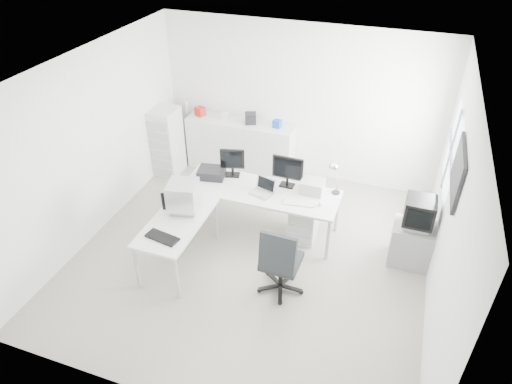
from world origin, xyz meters
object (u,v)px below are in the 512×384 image
(crt_monitor, at_px, (183,196))
(crt_tv, at_px, (419,214))
(main_desk, at_px, (260,210))
(side_desk, at_px, (179,241))
(laptop, at_px, (261,188))
(tv_cabinet, at_px, (411,244))
(sideboard, at_px, (241,146))
(lcd_monitor_large, at_px, (288,172))
(filing_cabinet, at_px, (167,142))
(lcd_monitor_small, at_px, (232,162))
(laser_printer, at_px, (312,186))
(office_chair, at_px, (281,258))
(inkjet_printer, at_px, (212,173))
(drawer_pedestal, at_px, (304,221))

(crt_monitor, height_order, crt_tv, crt_monitor)
(main_desk, relative_size, side_desk, 1.71)
(laptop, distance_m, tv_cabinet, 2.31)
(tv_cabinet, bearing_deg, sideboard, 153.52)
(main_desk, xyz_separation_m, lcd_monitor_large, (0.35, 0.25, 0.62))
(crt_monitor, distance_m, crt_tv, 3.26)
(lcd_monitor_large, xyz_separation_m, filing_cabinet, (-2.55, 0.85, -0.36))
(crt_tv, bearing_deg, lcd_monitor_small, 175.15)
(lcd_monitor_large, bearing_deg, crt_tv, -5.79)
(side_desk, bearing_deg, laptop, 48.01)
(side_desk, height_order, tv_cabinet, side_desk)
(side_desk, bearing_deg, filing_cabinet, 121.64)
(laser_printer, bearing_deg, lcd_monitor_large, 175.94)
(side_desk, xyz_separation_m, sideboard, (-0.09, 2.72, 0.13))
(main_desk, xyz_separation_m, office_chair, (0.68, -1.14, 0.18))
(main_desk, relative_size, laptop, 6.72)
(laser_printer, distance_m, tv_cabinet, 1.65)
(office_chair, height_order, sideboard, office_chair)
(inkjet_printer, bearing_deg, laptop, -23.01)
(office_chair, bearing_deg, sideboard, 122.41)
(lcd_monitor_small, xyz_separation_m, crt_tv, (2.85, -0.24, -0.12))
(office_chair, bearing_deg, side_desk, -179.59)
(inkjet_printer, height_order, crt_monitor, crt_monitor)
(main_desk, bearing_deg, laser_printer, 16.35)
(laptop, bearing_deg, crt_tv, 20.38)
(side_desk, relative_size, lcd_monitor_large, 2.82)
(crt_tv, xyz_separation_m, sideboard, (-3.24, 1.61, -0.36))
(laser_printer, relative_size, filing_cabinet, 0.27)
(side_desk, bearing_deg, crt_tv, 19.40)
(office_chair, bearing_deg, laser_printer, 89.13)
(lcd_monitor_large, distance_m, filing_cabinet, 2.71)
(main_desk, distance_m, sideboard, 1.88)
(main_desk, xyz_separation_m, crt_monitor, (-0.85, -0.85, 0.62))
(side_desk, bearing_deg, lcd_monitor_large, 48.37)
(side_desk, height_order, filing_cabinet, filing_cabinet)
(main_desk, relative_size, drawer_pedestal, 4.00)
(laser_printer, distance_m, filing_cabinet, 3.09)
(lcd_monitor_small, relative_size, tv_cabinet, 0.75)
(side_desk, bearing_deg, lcd_monitor_small, 77.47)
(main_desk, bearing_deg, lcd_monitor_large, 35.54)
(tv_cabinet, bearing_deg, laser_printer, 172.21)
(sideboard, bearing_deg, inkjet_printer, -86.54)
(crt_tv, relative_size, filing_cabinet, 0.39)
(drawer_pedestal, distance_m, inkjet_printer, 1.64)
(side_desk, height_order, inkjet_printer, inkjet_printer)
(lcd_monitor_large, height_order, crt_monitor, lcd_monitor_large)
(main_desk, height_order, side_desk, same)
(laser_printer, height_order, sideboard, sideboard)
(lcd_monitor_small, height_order, sideboard, lcd_monitor_small)
(office_chair, bearing_deg, crt_monitor, 171.20)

